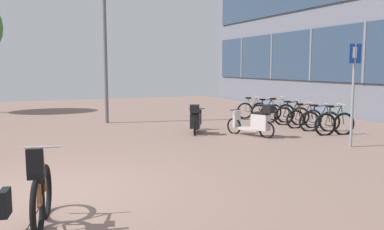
{
  "coord_description": "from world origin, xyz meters",
  "views": [
    {
      "loc": [
        -0.5,
        -7.01,
        2.1
      ],
      "look_at": [
        2.82,
        0.74,
        1.1
      ],
      "focal_mm": 37.97,
      "sensor_mm": 36.0,
      "label": 1
    }
  ],
  "objects_px": {
    "bicycle_rack_06": "(252,110)",
    "scooter_mid": "(256,122)",
    "bicycle_rack_01": "(319,121)",
    "bicycle_rack_03": "(292,116)",
    "bicycle_foreground": "(38,196)",
    "bicycle_rack_02": "(304,119)",
    "bicycle_rack_05": "(266,112)",
    "bicycle_rack_04": "(277,113)",
    "lamp_post": "(105,34)",
    "bicycle_rack_00": "(335,124)",
    "parking_sign": "(353,84)",
    "scooter_near": "(195,120)"
  },
  "relations": [
    {
      "from": "bicycle_foreground",
      "to": "bicycle_rack_03",
      "type": "xyz_separation_m",
      "value": [
        8.91,
        6.45,
        -0.07
      ]
    },
    {
      "from": "bicycle_rack_01",
      "to": "bicycle_rack_02",
      "type": "distance_m",
      "value": 0.78
    },
    {
      "from": "bicycle_foreground",
      "to": "scooter_mid",
      "type": "relative_size",
      "value": 0.9
    },
    {
      "from": "bicycle_rack_01",
      "to": "bicycle_rack_00",
      "type": "bearing_deg",
      "value": -95.76
    },
    {
      "from": "scooter_mid",
      "to": "parking_sign",
      "type": "xyz_separation_m",
      "value": [
        1.44,
        -2.38,
        1.2
      ]
    },
    {
      "from": "scooter_near",
      "to": "parking_sign",
      "type": "xyz_separation_m",
      "value": [
        2.88,
        -3.66,
        1.22
      ]
    },
    {
      "from": "bicycle_rack_03",
      "to": "bicycle_rack_02",
      "type": "bearing_deg",
      "value": -94.42
    },
    {
      "from": "bicycle_rack_06",
      "to": "parking_sign",
      "type": "height_order",
      "value": "parking_sign"
    },
    {
      "from": "bicycle_rack_02",
      "to": "bicycle_rack_04",
      "type": "height_order",
      "value": "bicycle_rack_04"
    },
    {
      "from": "bicycle_rack_01",
      "to": "bicycle_rack_06",
      "type": "bearing_deg",
      "value": 92.73
    },
    {
      "from": "bicycle_rack_06",
      "to": "parking_sign",
      "type": "xyz_separation_m",
      "value": [
        -0.84,
        -6.32,
        1.32
      ]
    },
    {
      "from": "bicycle_foreground",
      "to": "scooter_mid",
      "type": "xyz_separation_m",
      "value": [
        6.39,
        4.85,
        0.05
      ]
    },
    {
      "from": "bicycle_rack_03",
      "to": "bicycle_rack_05",
      "type": "xyz_separation_m",
      "value": [
        -0.06,
        1.56,
        -0.01
      ]
    },
    {
      "from": "bicycle_rack_02",
      "to": "bicycle_rack_05",
      "type": "distance_m",
      "value": 2.33
    },
    {
      "from": "bicycle_rack_04",
      "to": "bicycle_rack_00",
      "type": "bearing_deg",
      "value": -90.98
    },
    {
      "from": "bicycle_rack_06",
      "to": "bicycle_foreground",
      "type": "bearing_deg",
      "value": -134.61
    },
    {
      "from": "bicycle_rack_00",
      "to": "bicycle_rack_02",
      "type": "relative_size",
      "value": 1.05
    },
    {
      "from": "bicycle_rack_03",
      "to": "parking_sign",
      "type": "bearing_deg",
      "value": -105.18
    },
    {
      "from": "bicycle_rack_03",
      "to": "parking_sign",
      "type": "relative_size",
      "value": 0.45
    },
    {
      "from": "bicycle_rack_06",
      "to": "bicycle_rack_03",
      "type": "bearing_deg",
      "value": -84.08
    },
    {
      "from": "bicycle_rack_02",
      "to": "bicycle_rack_05",
      "type": "bearing_deg",
      "value": 90.05
    },
    {
      "from": "bicycle_foreground",
      "to": "parking_sign",
      "type": "height_order",
      "value": "parking_sign"
    },
    {
      "from": "bicycle_foreground",
      "to": "bicycle_rack_06",
      "type": "height_order",
      "value": "bicycle_foreground"
    },
    {
      "from": "bicycle_rack_04",
      "to": "lamp_post",
      "type": "relative_size",
      "value": 0.23
    },
    {
      "from": "bicycle_rack_02",
      "to": "bicycle_rack_04",
      "type": "xyz_separation_m",
      "value": [
        -0.02,
        1.56,
        0.03
      ]
    },
    {
      "from": "bicycle_rack_06",
      "to": "scooter_mid",
      "type": "relative_size",
      "value": 0.81
    },
    {
      "from": "bicycle_rack_06",
      "to": "scooter_mid",
      "type": "height_order",
      "value": "scooter_mid"
    },
    {
      "from": "bicycle_rack_02",
      "to": "bicycle_rack_03",
      "type": "bearing_deg",
      "value": 85.58
    },
    {
      "from": "bicycle_rack_03",
      "to": "bicycle_rack_06",
      "type": "bearing_deg",
      "value": 95.92
    },
    {
      "from": "bicycle_rack_02",
      "to": "bicycle_rack_06",
      "type": "distance_m",
      "value": 3.12
    },
    {
      "from": "bicycle_rack_00",
      "to": "bicycle_rack_05",
      "type": "bearing_deg",
      "value": 88.93
    },
    {
      "from": "bicycle_rack_00",
      "to": "scooter_mid",
      "type": "bearing_deg",
      "value": 162.82
    },
    {
      "from": "bicycle_foreground",
      "to": "scooter_mid",
      "type": "height_order",
      "value": "bicycle_foreground"
    },
    {
      "from": "bicycle_rack_06",
      "to": "scooter_mid",
      "type": "distance_m",
      "value": 4.54
    },
    {
      "from": "bicycle_foreground",
      "to": "scooter_mid",
      "type": "distance_m",
      "value": 8.03
    },
    {
      "from": "bicycle_rack_01",
      "to": "bicycle_rack_03",
      "type": "height_order",
      "value": "same"
    },
    {
      "from": "bicycle_rack_03",
      "to": "lamp_post",
      "type": "height_order",
      "value": "lamp_post"
    },
    {
      "from": "bicycle_rack_04",
      "to": "lamp_post",
      "type": "height_order",
      "value": "lamp_post"
    },
    {
      "from": "bicycle_rack_00",
      "to": "bicycle_rack_04",
      "type": "relative_size",
      "value": 0.98
    },
    {
      "from": "bicycle_rack_04",
      "to": "bicycle_rack_06",
      "type": "bearing_deg",
      "value": 95.86
    },
    {
      "from": "bicycle_foreground",
      "to": "parking_sign",
      "type": "bearing_deg",
      "value": 17.52
    },
    {
      "from": "scooter_near",
      "to": "parking_sign",
      "type": "distance_m",
      "value": 4.81
    },
    {
      "from": "bicycle_rack_03",
      "to": "bicycle_rack_05",
      "type": "height_order",
      "value": "bicycle_rack_03"
    },
    {
      "from": "bicycle_rack_02",
      "to": "bicycle_rack_06",
      "type": "height_order",
      "value": "bicycle_rack_06"
    },
    {
      "from": "bicycle_rack_06",
      "to": "bicycle_rack_02",
      "type": "bearing_deg",
      "value": -86.66
    },
    {
      "from": "bicycle_rack_00",
      "to": "scooter_mid",
      "type": "xyz_separation_m",
      "value": [
        -2.38,
        0.74,
        0.1
      ]
    },
    {
      "from": "bicycle_rack_05",
      "to": "scooter_mid",
      "type": "bearing_deg",
      "value": -127.87
    },
    {
      "from": "bicycle_rack_03",
      "to": "bicycle_rack_00",
      "type": "bearing_deg",
      "value": -93.31
    },
    {
      "from": "bicycle_rack_03",
      "to": "bicycle_foreground",
      "type": "bearing_deg",
      "value": -144.09
    },
    {
      "from": "scooter_mid",
      "to": "parking_sign",
      "type": "height_order",
      "value": "parking_sign"
    }
  ]
}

